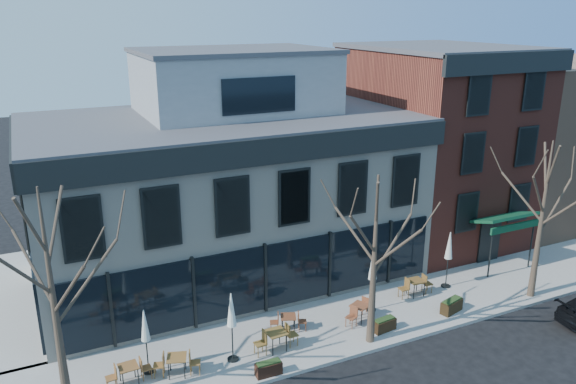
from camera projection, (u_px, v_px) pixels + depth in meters
name	position (u px, v px, depth m)	size (l,w,h in m)	color
ground	(265.00, 315.00, 25.07)	(120.00, 120.00, 0.00)	black
sidewalk_front	(353.00, 320.00, 24.52)	(33.50, 4.70, 0.15)	gray
corner_building	(226.00, 184.00, 28.02)	(18.39, 10.39, 11.10)	beige
red_brick_building	(434.00, 142.00, 32.92)	(8.20, 11.78, 11.18)	maroon
bg_building	(541.00, 135.00, 38.06)	(12.00, 12.00, 10.00)	#8C664C
tree_corner	(54.00, 303.00, 17.56)	(3.93, 3.98, 7.92)	#382B21
tree_mid	(375.00, 259.00, 21.78)	(3.50, 3.55, 7.04)	#382B21
tree_right	(542.00, 219.00, 25.37)	(3.72, 3.77, 7.48)	#382B21
cafe_set_0	(129.00, 372.00, 20.13)	(1.68, 0.70, 0.88)	brown
cafe_set_1	(177.00, 363.00, 20.60)	(1.80, 0.98, 0.93)	brown
cafe_set_2	(276.00, 338.00, 22.12)	(1.89, 0.79, 0.99)	brown
cafe_set_3	(288.00, 321.00, 23.49)	(1.60, 0.96, 0.83)	brown
cafe_set_4	(360.00, 311.00, 24.23)	(1.76, 1.12, 0.92)	brown
cafe_set_5	(416.00, 286.00, 26.43)	(1.80, 0.74, 0.94)	brown
umbrella_0	(145.00, 329.00, 20.33)	(0.42, 0.42, 2.60)	black
umbrella_1	(231.00, 314.00, 21.02)	(0.45, 0.45, 2.84)	black
umbrella_3	(373.00, 268.00, 24.62)	(0.47, 0.47, 2.92)	black
umbrella_4	(449.00, 248.00, 26.78)	(0.46, 0.46, 2.85)	black
planter_1	(269.00, 368.00, 20.66)	(0.99, 0.42, 0.55)	black
planter_2	(384.00, 324.00, 23.54)	(1.06, 0.52, 0.57)	black
planter_3	(452.00, 306.00, 24.99)	(1.20, 0.73, 0.63)	black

